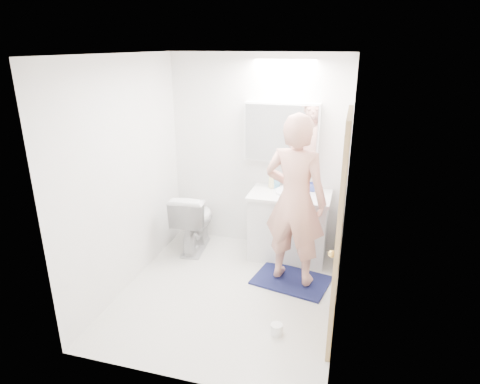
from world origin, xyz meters
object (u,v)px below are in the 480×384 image
(soap_bottle_a, at_px, (272,179))
(toilet_paper_roll, at_px, (276,329))
(toothbrush_cup, at_px, (313,187))
(soap_bottle_b, at_px, (275,180))
(vanity_cabinet, at_px, (289,227))
(medicine_cabinet, at_px, (282,132))
(toilet, at_px, (194,220))
(person, at_px, (295,201))

(soap_bottle_a, distance_m, toilet_paper_roll, 1.90)
(toothbrush_cup, bearing_deg, soap_bottle_b, 177.50)
(vanity_cabinet, distance_m, medicine_cabinet, 1.14)
(toilet, distance_m, soap_bottle_b, 1.14)
(person, xyz_separation_m, soap_bottle_a, (-0.39, 0.72, -0.03))
(vanity_cabinet, xyz_separation_m, toothbrush_cup, (0.24, 0.16, 0.48))
(person, bearing_deg, toilet_paper_roll, 102.40)
(soap_bottle_b, relative_size, toothbrush_cup, 1.68)
(vanity_cabinet, relative_size, soap_bottle_b, 4.83)
(vanity_cabinet, height_order, person, person)
(medicine_cabinet, relative_size, toilet, 1.14)
(soap_bottle_a, height_order, toilet_paper_roll, soap_bottle_a)
(toothbrush_cup, bearing_deg, toilet_paper_roll, -93.41)
(soap_bottle_a, bearing_deg, medicine_cabinet, 34.30)
(vanity_cabinet, relative_size, person, 0.49)
(person, height_order, soap_bottle_b, person)
(toothbrush_cup, bearing_deg, medicine_cabinet, 172.98)
(vanity_cabinet, distance_m, soap_bottle_a, 0.62)
(toilet, xyz_separation_m, soap_bottle_b, (0.97, 0.30, 0.53))
(person, bearing_deg, toothbrush_cup, -86.16)
(vanity_cabinet, xyz_separation_m, medicine_cabinet, (-0.16, 0.21, 1.11))
(soap_bottle_b, distance_m, toothbrush_cup, 0.46)
(toilet, bearing_deg, toothbrush_cup, -173.93)
(person, height_order, toothbrush_cup, person)
(soap_bottle_b, relative_size, toilet_paper_roll, 1.70)
(medicine_cabinet, relative_size, person, 0.48)
(medicine_cabinet, height_order, toilet, medicine_cabinet)
(medicine_cabinet, xyz_separation_m, toilet, (-1.02, -0.33, -1.12))
(person, bearing_deg, medicine_cabinet, -57.04)
(soap_bottle_a, bearing_deg, person, -61.75)
(vanity_cabinet, relative_size, soap_bottle_a, 4.03)
(person, bearing_deg, vanity_cabinet, -64.59)
(person, distance_m, toothbrush_cup, 0.75)
(toilet, distance_m, person, 1.51)
(vanity_cabinet, xyz_separation_m, toilet_paper_roll, (0.14, -1.48, -0.34))
(vanity_cabinet, height_order, toothbrush_cup, toothbrush_cup)
(toilet, height_order, toilet_paper_roll, toilet)
(toilet, xyz_separation_m, soap_bottle_a, (0.93, 0.27, 0.55))
(person, distance_m, toilet_paper_roll, 1.28)
(medicine_cabinet, relative_size, toothbrush_cup, 7.93)
(soap_bottle_a, height_order, toothbrush_cup, soap_bottle_a)
(vanity_cabinet, bearing_deg, soap_bottle_a, 149.20)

